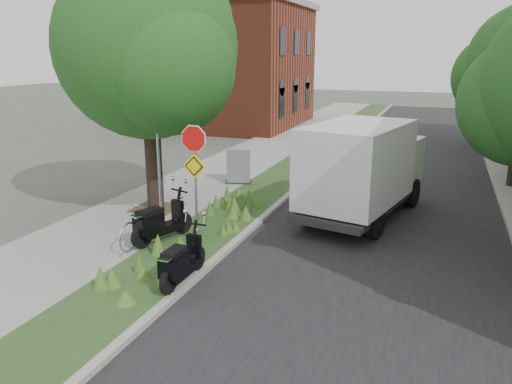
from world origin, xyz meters
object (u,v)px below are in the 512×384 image
at_px(sign_assembly, 194,160).
at_px(utility_cabinet, 238,166).
at_px(scooter_near, 156,226).
at_px(scooter_far, 179,266).
at_px(box_truck, 363,166).

xyz_separation_m(sign_assembly, utility_cabinet, (-1.40, 6.24, -1.58)).
bearing_deg(utility_cabinet, sign_assembly, -77.35).
bearing_deg(scooter_near, scooter_far, -48.13).
height_order(scooter_near, box_truck, box_truck).
distance_m(scooter_far, utility_cabinet, 8.89).
height_order(scooter_far, utility_cabinet, utility_cabinet).
distance_m(sign_assembly, scooter_far, 3.08).
bearing_deg(sign_assembly, scooter_near, -157.25).
xyz_separation_m(scooter_near, scooter_far, (1.77, -1.97, -0.04)).
bearing_deg(scooter_near, box_truck, 43.16).
height_order(sign_assembly, scooter_far, sign_assembly).
relative_size(scooter_near, utility_cabinet, 1.50).
distance_m(sign_assembly, utility_cabinet, 6.59).
relative_size(sign_assembly, scooter_near, 1.65).
distance_m(box_truck, utility_cabinet, 5.63).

